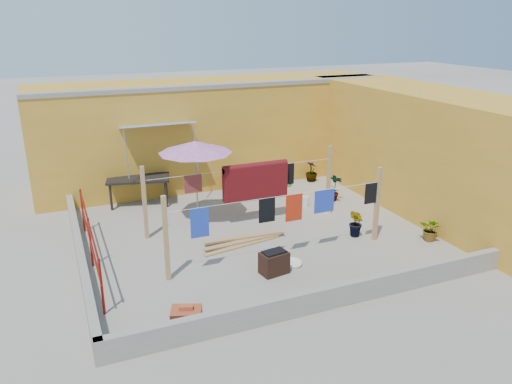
# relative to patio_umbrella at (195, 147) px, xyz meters

# --- Properties ---
(ground) EXTENTS (80.00, 80.00, 0.00)m
(ground) POSITION_rel_patio_umbrella_xyz_m (1.07, -1.29, -1.99)
(ground) COLOR #9E998E
(ground) RESTS_ON ground
(wall_back) EXTENTS (11.00, 3.27, 3.21)m
(wall_back) POSITION_rel_patio_umbrella_xyz_m (1.57, 3.40, -0.38)
(wall_back) COLOR gold
(wall_back) RESTS_ON ground
(wall_right) EXTENTS (2.40, 9.00, 3.20)m
(wall_right) POSITION_rel_patio_umbrella_xyz_m (6.27, -1.29, -0.39)
(wall_right) COLOR gold
(wall_right) RESTS_ON ground
(parapet_front) EXTENTS (8.30, 0.16, 0.44)m
(parapet_front) POSITION_rel_patio_umbrella_xyz_m (1.07, -4.87, -1.77)
(parapet_front) COLOR gray
(parapet_front) RESTS_ON ground
(parapet_left) EXTENTS (0.16, 7.30, 0.44)m
(parapet_left) POSITION_rel_patio_umbrella_xyz_m (-3.01, -1.29, -1.77)
(parapet_left) COLOR gray
(parapet_left) RESTS_ON ground
(red_railing) EXTENTS (0.05, 4.20, 1.10)m
(red_railing) POSITION_rel_patio_umbrella_xyz_m (-2.78, -1.49, -1.27)
(red_railing) COLOR maroon
(red_railing) RESTS_ON ground
(clothesline_rig) EXTENTS (5.09, 2.35, 1.80)m
(clothesline_rig) POSITION_rel_patio_umbrella_xyz_m (1.35, -0.76, -0.95)
(clothesline_rig) COLOR tan
(clothesline_rig) RESTS_ON ground
(patio_umbrella) EXTENTS (1.88, 1.88, 2.22)m
(patio_umbrella) POSITION_rel_patio_umbrella_xyz_m (0.00, 0.00, 0.00)
(patio_umbrella) COLOR gray
(patio_umbrella) RESTS_ON ground
(outdoor_table) EXTENTS (1.85, 1.22, 0.80)m
(outdoor_table) POSITION_rel_patio_umbrella_xyz_m (-1.15, 1.91, -1.27)
(outdoor_table) COLOR black
(outdoor_table) RESTS_ON ground
(brick_stack) EXTENTS (0.61, 0.53, 0.45)m
(brick_stack) POSITION_rel_patio_umbrella_xyz_m (-1.53, -4.49, -1.80)
(brick_stack) COLOR #AC4627
(brick_stack) RESTS_ON ground
(lumber_pile) EXTENTS (2.14, 0.60, 0.13)m
(lumber_pile) POSITION_rel_patio_umbrella_xyz_m (0.60, -1.70, -1.93)
(lumber_pile) COLOR tan
(lumber_pile) RESTS_ON ground
(brazier) EXTENTS (0.61, 0.46, 0.50)m
(brazier) POSITION_rel_patio_umbrella_xyz_m (0.66, -3.28, -1.75)
(brazier) COLOR black
(brazier) RESTS_ON ground
(white_basin) EXTENTS (0.47, 0.47, 0.08)m
(white_basin) POSITION_rel_patio_umbrella_xyz_m (1.15, -3.10, -1.95)
(white_basin) COLOR silver
(white_basin) RESTS_ON ground
(water_jug_a) EXTENTS (0.20, 0.20, 0.31)m
(water_jug_a) POSITION_rel_patio_umbrella_xyz_m (3.43, -0.74, -1.85)
(water_jug_a) COLOR silver
(water_jug_a) RESTS_ON ground
(water_jug_b) EXTENTS (0.20, 0.20, 0.31)m
(water_jug_b) POSITION_rel_patio_umbrella_xyz_m (3.13, -0.02, -1.85)
(water_jug_b) COLOR silver
(water_jug_b) RESTS_ON ground
(green_hose) EXTENTS (0.49, 0.49, 0.07)m
(green_hose) POSITION_rel_patio_umbrella_xyz_m (3.40, 1.89, -1.96)
(green_hose) COLOR #197119
(green_hose) RESTS_ON ground
(plant_back_a) EXTENTS (0.72, 0.64, 0.77)m
(plant_back_a) POSITION_rel_patio_umbrella_xyz_m (1.63, 1.91, -1.61)
(plant_back_a) COLOR #195217
(plant_back_a) RESTS_ON ground
(plant_back_b) EXTENTS (0.49, 0.49, 0.67)m
(plant_back_b) POSITION_rel_patio_umbrella_xyz_m (4.38, 1.91, -1.66)
(plant_back_b) COLOR #195217
(plant_back_b) RESTS_ON ground
(plant_right_a) EXTENTS (0.50, 0.52, 0.82)m
(plant_right_a) POSITION_rel_patio_umbrella_xyz_m (4.12, 0.03, -1.58)
(plant_right_a) COLOR #195217
(plant_right_a) RESTS_ON ground
(plant_right_b) EXTENTS (0.35, 0.42, 0.71)m
(plant_right_b) POSITION_rel_patio_umbrella_xyz_m (3.25, -2.38, -1.64)
(plant_right_b) COLOR #195217
(plant_right_b) RESTS_ON ground
(plant_right_c) EXTENTS (0.62, 0.66, 0.57)m
(plant_right_c) POSITION_rel_patio_umbrella_xyz_m (4.77, -3.26, -1.71)
(plant_right_c) COLOR #195217
(plant_right_c) RESTS_ON ground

